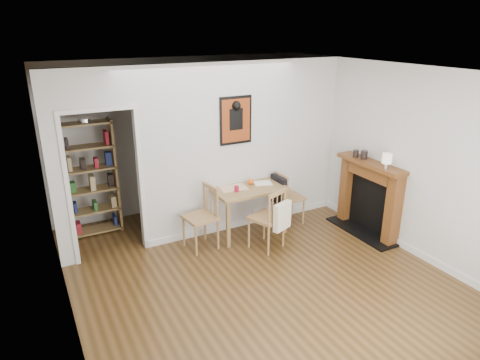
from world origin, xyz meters
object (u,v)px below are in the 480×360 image
chair_left (200,218)px  chair_right (289,197)px  red_glass (237,189)px  chair_front (267,218)px  dining_table (248,193)px  ceramic_jar_a (364,155)px  notebook (263,183)px  mantel_lamp (387,159)px  fireplace (370,195)px  orange_fruit (251,182)px  ceramic_jar_b (356,154)px  bookshelf (91,179)px

chair_left → chair_right: bearing=4.1°
chair_right → red_glass: chair_right is taller
chair_front → dining_table: bearing=90.3°
ceramic_jar_a → notebook: bearing=151.5°
red_glass → mantel_lamp: size_ratio=0.40×
red_glass → notebook: red_glass is taller
fireplace → orange_fruit: (-1.57, 0.94, 0.18)m
dining_table → mantel_lamp: 2.07m
mantel_lamp → red_glass: bearing=148.6°
chair_right → ceramic_jar_a: 1.36m
notebook → chair_right: bearing=-4.6°
orange_fruit → ceramic_jar_b: bearing=-23.3°
ceramic_jar_b → chair_front: bearing=-179.6°
fireplace → ceramic_jar_a: (-0.05, 0.16, 0.61)m
bookshelf → mantel_lamp: size_ratio=8.08×
chair_left → chair_front: (0.85, -0.45, -0.00)m
chair_left → notebook: chair_left is taller
chair_left → chair_right: chair_left is taller
notebook → ceramic_jar_b: ceramic_jar_b is taller
bookshelf → ceramic_jar_b: 4.06m
orange_fruit → dining_table: bearing=-137.1°
ceramic_jar_a → ceramic_jar_b: bearing=104.9°
chair_left → red_glass: bearing=3.5°
red_glass → chair_front: bearing=-63.4°
chair_right → fireplace: fireplace is taller
dining_table → notebook: 0.30m
dining_table → orange_fruit: orange_fruit is taller
fireplace → dining_table: bearing=153.0°
dining_table → notebook: size_ratio=4.07×
chair_left → ceramic_jar_a: (2.47, -0.58, 0.75)m
dining_table → notebook: (0.28, 0.04, 0.10)m
chair_front → mantel_lamp: (1.57, -0.62, 0.83)m
chair_left → bookshelf: bookshelf is taller
dining_table → chair_right: bearing=-0.0°
chair_front → bookshelf: 2.73m
fireplace → ceramic_jar_b: (-0.08, 0.30, 0.60)m
chair_left → bookshelf: bearing=135.1°
notebook → ceramic_jar_a: size_ratio=2.13×
bookshelf → notebook: bookshelf is taller
ceramic_jar_a → ceramic_jar_b: 0.14m
chair_left → chair_right: (1.60, 0.12, -0.02)m
orange_fruit → mantel_lamp: size_ratio=0.41×
dining_table → bookshelf: size_ratio=0.62×
chair_front → bookshelf: size_ratio=0.52×
bookshelf → ceramic_jar_b: bookshelf is taller
red_glass → orange_fruit: size_ratio=1.00×
fireplace → bookshelf: bearing=152.3°
chair_right → chair_left: bearing=-175.9°
mantel_lamp → chair_right: bearing=124.8°
chair_left → bookshelf: (-1.25, 1.24, 0.41)m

